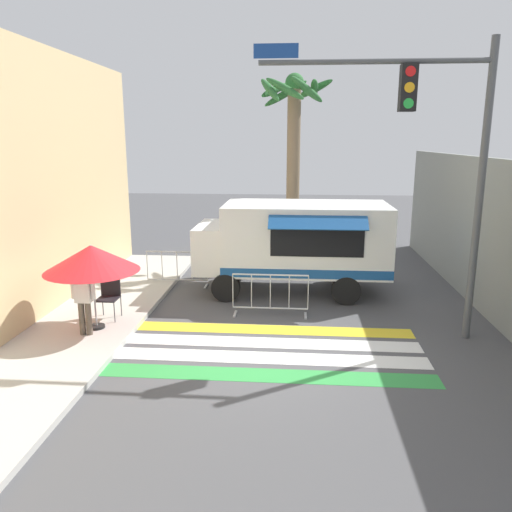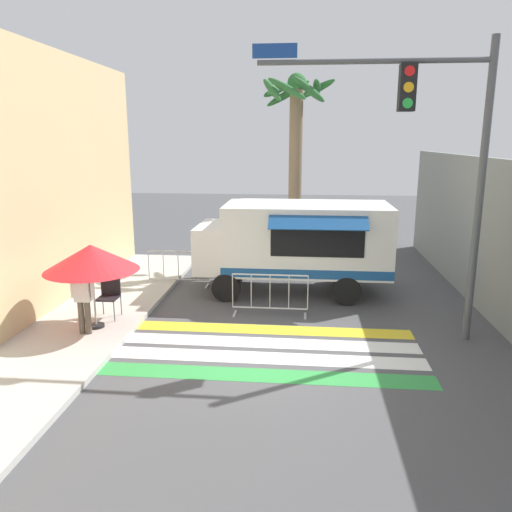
% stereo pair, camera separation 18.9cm
% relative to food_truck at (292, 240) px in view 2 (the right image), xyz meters
% --- Properties ---
extents(ground_plane, '(60.00, 60.00, 0.00)m').
position_rel_food_truck_xyz_m(ground_plane, '(-0.40, -4.36, -1.51)').
color(ground_plane, '#4C4C4F').
extents(sidewalk_left, '(4.40, 16.00, 0.12)m').
position_rel_food_truck_xyz_m(sidewalk_left, '(-5.66, -4.36, -1.45)').
color(sidewalk_left, '#B7B5AD').
rests_on(sidewalk_left, ground_plane).
extents(concrete_wall_right, '(0.20, 16.00, 3.82)m').
position_rel_food_truck_xyz_m(concrete_wall_right, '(4.89, -1.36, 0.40)').
color(concrete_wall_right, gray).
rests_on(concrete_wall_right, ground_plane).
extents(crosswalk_painted, '(6.40, 2.84, 0.01)m').
position_rel_food_truck_xyz_m(crosswalk_painted, '(-0.40, -4.16, -1.51)').
color(crosswalk_painted, green).
rests_on(crosswalk_painted, ground_plane).
extents(food_truck, '(5.31, 2.77, 2.52)m').
position_rel_food_truck_xyz_m(food_truck, '(0.00, 0.00, 0.00)').
color(food_truck, white).
rests_on(food_truck, ground_plane).
extents(traffic_signal_pole, '(4.77, 0.29, 6.22)m').
position_rel_food_truck_xyz_m(traffic_signal_pole, '(2.96, -3.13, 2.73)').
color(traffic_signal_pole, '#515456').
rests_on(traffic_signal_pole, ground_plane).
extents(patio_umbrella, '(2.07, 2.07, 1.91)m').
position_rel_food_truck_xyz_m(patio_umbrella, '(-4.30, -3.53, 0.22)').
color(patio_umbrella, black).
rests_on(patio_umbrella, sidewalk_left).
extents(folding_chair, '(0.48, 0.48, 0.95)m').
position_rel_food_truck_xyz_m(folding_chair, '(-4.24, -2.82, -0.81)').
color(folding_chair, '#4C4C51').
rests_on(folding_chair, sidewalk_left).
extents(vendor_person, '(0.53, 0.21, 1.58)m').
position_rel_food_truck_xyz_m(vendor_person, '(-4.38, -3.91, -0.50)').
color(vendor_person, brown).
rests_on(vendor_person, sidewalk_left).
extents(barricade_front, '(1.88, 0.44, 1.06)m').
position_rel_food_truck_xyz_m(barricade_front, '(-0.47, -2.07, -0.99)').
color(barricade_front, '#B7BABF').
rests_on(barricade_front, ground_plane).
extents(barricade_side, '(1.83, 0.44, 1.06)m').
position_rel_food_truck_xyz_m(barricade_side, '(-3.35, 0.25, -0.99)').
color(barricade_side, '#B7BABF').
rests_on(barricade_side, ground_plane).
extents(palm_tree, '(2.51, 2.42, 6.32)m').
position_rel_food_truck_xyz_m(palm_tree, '(-0.02, 3.04, 2.68)').
color(palm_tree, '#7A664C').
rests_on(palm_tree, ground_plane).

